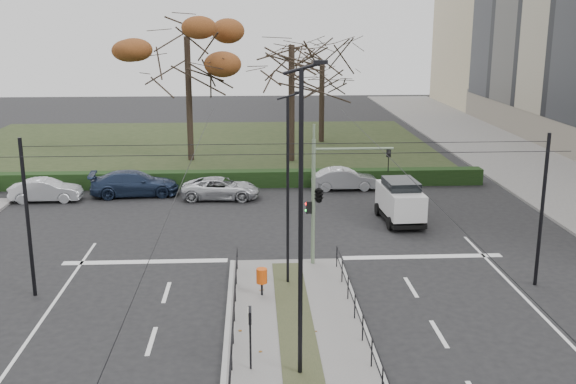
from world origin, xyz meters
name	(u,v)px	position (x,y,z in m)	size (l,w,h in m)	color
ground	(293,312)	(0.00, 0.00, 0.00)	(140.00, 140.00, 0.00)	black
median_island	(298,343)	(0.00, -2.50, 0.07)	(4.40, 15.00, 0.14)	#615F5C
sidewalk_east	(535,170)	(18.00, 22.00, 0.07)	(8.00, 90.00, 0.14)	#615F5C
park	(195,147)	(-6.00, 32.00, 0.05)	(38.00, 26.00, 0.10)	#222D16
hedge	(177,180)	(-6.00, 18.60, 0.50)	(38.00, 1.00, 1.00)	black
median_railing	(298,318)	(0.00, -2.60, 0.98)	(4.14, 13.24, 0.92)	black
catenary	(291,207)	(0.00, 1.62, 3.42)	(20.00, 34.00, 6.00)	black
traffic_light	(321,192)	(1.41, 4.50, 3.21)	(3.58, 2.05, 5.27)	slate
litter_bin	(262,276)	(-1.08, 1.23, 0.88)	(0.40, 0.40, 1.03)	black
info_panel	(250,322)	(-1.50, -4.19, 1.62)	(0.11, 0.49, 1.88)	black
streetlamp_median_near	(301,223)	(-0.06, -4.50, 4.67)	(0.74, 0.15, 8.90)	black
streetlamp_median_far	(288,189)	(-0.04, 2.43, 3.90)	(0.62, 0.13, 7.39)	black
parked_car_second	(46,190)	(-13.11, 15.72, 0.65)	(1.38, 3.95, 1.30)	#B1B3B9
parked_car_third	(135,183)	(-8.29, 16.73, 0.74)	(2.07, 5.10, 1.48)	#1C2942
parked_car_fourth	(221,188)	(-3.21, 15.74, 0.62)	(2.06, 4.47, 1.24)	#B1B3B9
white_van	(400,200)	(6.11, 10.64, 1.16)	(2.04, 4.10, 2.21)	silver
rust_tree	(187,37)	(-5.84, 26.56, 8.90)	(8.32, 8.32, 11.59)	black
bare_tree_center	(322,66)	(4.45, 33.71, 6.35)	(7.19, 7.19, 8.97)	black
bare_tree_near	(292,54)	(1.47, 25.93, 7.73)	(6.20, 6.20, 10.95)	black
parked_car_fifth	(344,179)	(4.20, 17.54, 0.66)	(1.39, 3.99, 1.32)	#B1B3B9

